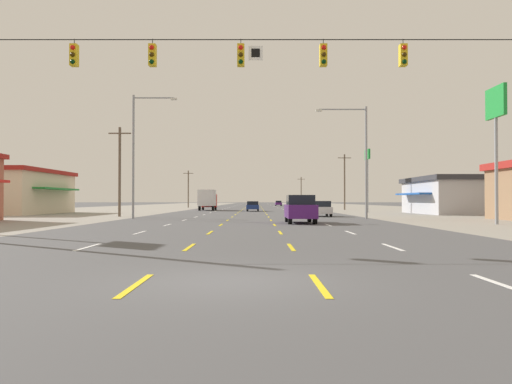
% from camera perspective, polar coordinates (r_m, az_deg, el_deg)
% --- Properties ---
extents(ground_plane, '(572.00, 572.00, 0.00)m').
position_cam_1_polar(ground_plane, '(75.82, -0.14, -2.18)').
color(ground_plane, '#4C4C4F').
extents(lot_apron_left, '(28.00, 440.00, 0.01)m').
position_cam_1_polar(lot_apron_left, '(79.93, -18.20, -2.07)').
color(lot_apron_left, gray).
rests_on(lot_apron_left, ground).
extents(lot_apron_right, '(28.00, 440.00, 0.01)m').
position_cam_1_polar(lot_apron_right, '(79.59, 17.98, -2.08)').
color(lot_apron_right, gray).
rests_on(lot_apron_right, ground).
extents(lane_markings, '(10.64, 227.60, 0.01)m').
position_cam_1_polar(lane_markings, '(114.31, -0.01, -1.77)').
color(lane_markings, white).
rests_on(lane_markings, ground).
extents(signal_span_wire, '(25.13, 0.53, 9.41)m').
position_cam_1_polar(signal_span_wire, '(20.92, -1.38, 10.11)').
color(signal_span_wire, brown).
rests_on(signal_span_wire, ground).
extents(suv_inner_right_nearest, '(1.98, 4.90, 1.98)m').
position_cam_1_polar(suv_inner_right_nearest, '(34.72, 5.45, -1.94)').
color(suv_inner_right_nearest, '#4C196B').
rests_on(suv_inner_right_nearest, ground).
extents(hatchback_far_right_near, '(1.72, 3.90, 1.54)m').
position_cam_1_polar(hatchback_far_right_near, '(48.99, 7.92, -1.93)').
color(hatchback_far_right_near, silver).
rests_on(hatchback_far_right_near, ground).
extents(sedan_center_turn_mid, '(1.80, 4.50, 1.46)m').
position_cam_1_polar(sedan_center_turn_mid, '(71.36, -0.12, -1.65)').
color(sedan_center_turn_mid, navy).
rests_on(sedan_center_turn_mid, ground).
extents(box_truck_far_left_midfar, '(2.40, 7.20, 3.23)m').
position_cam_1_polar(box_truck_far_left_midfar, '(77.39, -5.41, -0.80)').
color(box_truck_far_left_midfar, red).
rests_on(box_truck_far_left_midfar, ground).
extents(sedan_far_right_far, '(1.80, 4.50, 1.46)m').
position_cam_1_polar(sedan_far_right_far, '(138.68, 2.90, -1.31)').
color(sedan_far_right_far, '#4C196B').
rests_on(sedan_far_right_far, ground).
extents(storefront_left_row_1, '(11.62, 15.34, 5.26)m').
position_cam_1_polar(storefront_left_row_1, '(64.92, -26.51, 0.05)').
color(storefront_left_row_1, beige).
rests_on(storefront_left_row_1, ground).
extents(storefront_right_row_1, '(15.14, 13.68, 4.39)m').
position_cam_1_polar(storefront_right_row_1, '(63.89, 24.39, -0.34)').
color(storefront_right_row_1, '#B2B2B7').
rests_on(storefront_right_row_1, ground).
extents(pole_sign_right_row_0, '(0.24, 2.53, 9.25)m').
position_cam_1_polar(pole_sign_right_row_0, '(36.82, 26.50, 7.87)').
color(pole_sign_right_row_0, gray).
rests_on(pole_sign_right_row_0, ground).
extents(pole_sign_right_row_1, '(0.24, 2.31, 8.30)m').
position_cam_1_polar(pole_sign_right_row_1, '(65.92, 13.16, 3.15)').
color(pole_sign_right_row_1, gray).
rests_on(pole_sign_right_row_1, ground).
extents(streetlight_left_row_0, '(3.89, 0.26, 10.80)m').
position_cam_1_polar(streetlight_left_row_0, '(43.83, -13.44, 5.01)').
color(streetlight_left_row_0, gray).
rests_on(streetlight_left_row_0, ground).
extents(streetlight_right_row_0, '(4.48, 0.26, 9.79)m').
position_cam_1_polar(streetlight_right_row_0, '(43.52, 12.42, 4.45)').
color(streetlight_right_row_0, gray).
rests_on(streetlight_right_row_0, ground).
extents(utility_pole_left_row_0, '(2.20, 0.26, 8.81)m').
position_cam_1_polar(utility_pole_left_row_0, '(49.81, -15.38, 2.50)').
color(utility_pole_left_row_0, brown).
rests_on(utility_pole_left_row_0, ground).
extents(utility_pole_right_row_1, '(2.20, 0.26, 9.34)m').
position_cam_1_polar(utility_pole_right_row_1, '(83.32, 10.57, 1.29)').
color(utility_pole_right_row_1, brown).
rests_on(utility_pole_right_row_1, ground).
extents(utility_pole_left_row_2, '(2.20, 0.26, 8.12)m').
position_cam_1_polar(utility_pole_left_row_2, '(108.04, -7.66, 0.44)').
color(utility_pole_left_row_2, brown).
rests_on(utility_pole_left_row_2, ground).
extents(utility_pole_right_row_3, '(2.20, 0.26, 8.31)m').
position_cam_1_polar(utility_pole_right_row_3, '(141.72, 5.56, 0.15)').
color(utility_pole_right_row_3, brown).
rests_on(utility_pole_right_row_3, ground).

